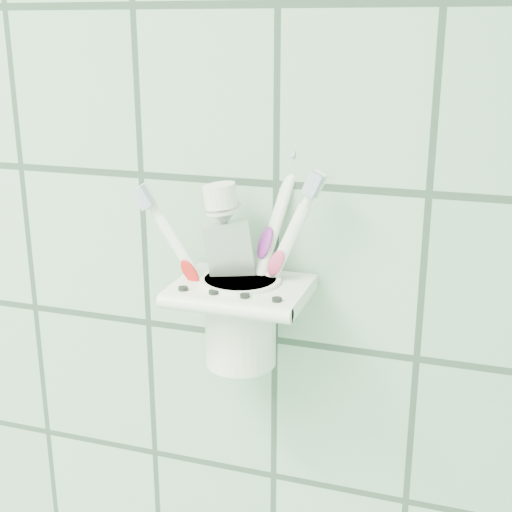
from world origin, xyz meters
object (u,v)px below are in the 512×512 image
Objects in this scene: cup at (241,317)px; toothpaste_tube at (244,256)px; toothbrush_blue at (232,246)px; holder_bracket at (242,292)px; toothbrush_orange at (238,252)px; toothbrush_pink at (244,262)px.

cup is 0.05m from toothpaste_tube.
toothpaste_tube reaches higher than cup.
toothbrush_blue is (-0.00, -0.01, 0.07)m from cup.
toothbrush_orange is (-0.01, 0.02, 0.03)m from holder_bracket.
toothbrush_pink reaches higher than toothpaste_tube.
holder_bracket is 0.04m from toothbrush_orange.
cup is 0.05m from toothbrush_pink.
holder_bracket is 0.57× the size of toothbrush_blue.
holder_bracket is 0.03m from toothpaste_tube.
toothbrush_orange is at bearing 128.37° from toothbrush_pink.
toothbrush_orange reaches higher than toothbrush_pink.
toothpaste_tube is at bearing 113.61° from toothbrush_blue.
toothpaste_tube is (0.00, 0.02, -0.02)m from toothbrush_blue.
toothpaste_tube reaches higher than holder_bracket.
toothbrush_blue is at bearing -130.04° from holder_bracket.
toothbrush_orange reaches higher than cup.
toothbrush_blue reaches higher than holder_bracket.
toothbrush_orange is 1.12× the size of toothpaste_tube.
toothbrush_orange is at bearing 119.56° from holder_bracket.
holder_bracket is at bearing -53.51° from cup.
toothbrush_blue is 0.03m from toothpaste_tube.
toothpaste_tube is at bearing 94.52° from cup.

